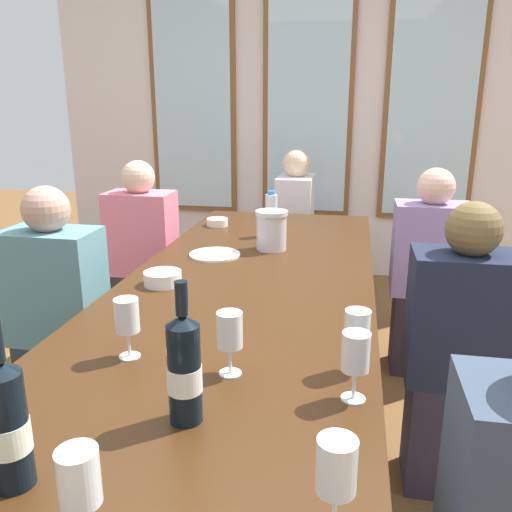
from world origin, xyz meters
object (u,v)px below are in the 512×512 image
Objects in this scene: wine_glass_0 at (230,332)px; seated_person_6 at (295,233)px; wine_glass_5 at (336,468)px; seated_person_2 at (59,323)px; seated_person_3 at (458,360)px; wine_glass_2 at (127,318)px; water_bottle at (271,215)px; seated_person_5 at (427,279)px; wine_bottle_1 at (184,369)px; dining_table at (243,303)px; white_plate_0 at (215,254)px; wine_glass_3 at (82,480)px; seated_person_4 at (143,260)px; metal_pitcher at (271,230)px; tasting_bowl_1 at (217,222)px; wine_bottle_0 at (7,425)px; tasting_bowl_0 at (163,278)px; wine_glass_1 at (356,355)px; wine_glass_4 at (357,331)px.

seated_person_6 is at bearing 92.47° from wine_glass_0.
seated_person_2 is at bearing 136.20° from wine_glass_5.
wine_glass_0 is 1.00m from seated_person_3.
water_bottle is at bearing 83.23° from wine_glass_2.
wine_bottle_1 is at bearing -112.83° from seated_person_5.
wine_glass_2 is 1.21m from seated_person_3.
white_plate_0 is at bearing 118.11° from dining_table.
seated_person_5 is (0.81, 0.90, -0.15)m from dining_table.
seated_person_4 is (-0.81, 2.19, -0.34)m from wine_glass_3.
metal_pitcher is 0.17× the size of seated_person_4.
water_bottle reaches higher than tasting_bowl_1.
metal_pitcher reaches higher than white_plate_0.
wine_bottle_0 reaches higher than wine_glass_0.
tasting_bowl_0 is 0.13× the size of seated_person_6.
metal_pitcher is 0.91m from seated_person_5.
dining_table is at bearing -92.08° from metal_pitcher.
metal_pitcher is 0.17× the size of seated_person_5.
tasting_bowl_1 is 1.20m from seated_person_5.
tasting_bowl_1 is (-0.17, 2.15, -0.11)m from wine_bottle_0.
water_bottle is at bearing 106.04° from wine_glass_1.
wine_bottle_1 is (0.03, -1.45, 0.03)m from metal_pitcher.
tasting_bowl_1 is 0.70× the size of wine_glass_4.
white_plate_0 is 1.40m from seated_person_6.
seated_person_2 is at bearing -113.96° from tasting_bowl_1.
wine_glass_5 is at bearing -77.57° from metal_pitcher.
seated_person_6 is at bearing 90.09° from wine_glass_3.
tasting_bowl_0 is 0.91m from water_bottle.
seated_person_2 is at bearing -145.64° from white_plate_0.
wine_bottle_0 is 1.90× the size of wine_glass_5.
seated_person_3 is (0.38, 0.55, -0.33)m from wine_glass_4.
water_bottle is (-0.08, 1.71, -0.02)m from wine_bottle_1.
seated_person_5 reaches higher than wine_bottle_1.
wine_glass_1 is at bearing 86.16° from wine_glass_5.
wine_glass_1 is 0.16× the size of seated_person_4.
wine_glass_5 is at bearing -70.77° from dining_table.
white_plate_0 is at bearing -76.53° from tasting_bowl_1.
wine_bottle_1 reaches higher than white_plate_0.
wine_bottle_0 is at bearing 179.87° from wine_glass_5.
wine_glass_3 is 0.16× the size of seated_person_2.
wine_glass_1 is (0.37, 0.16, -0.01)m from wine_bottle_1.
wine_glass_1 is 2.10m from seated_person_4.
wine_glass_4 is 0.56m from wine_glass_5.
wine_glass_2 is 0.16× the size of seated_person_2.
wine_glass_0 is at bearing 80.29° from wine_glass_3.
wine_bottle_0 is 1.37× the size of water_bottle.
wine_glass_2 reaches higher than white_plate_0.
water_bottle is at bearing 102.01° from wine_glass_5.
dining_table is at bearing -90.00° from seated_person_6.
white_plate_0 is 1.36× the size of wine_glass_5.
wine_glass_3 is at bearing -89.91° from seated_person_6.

